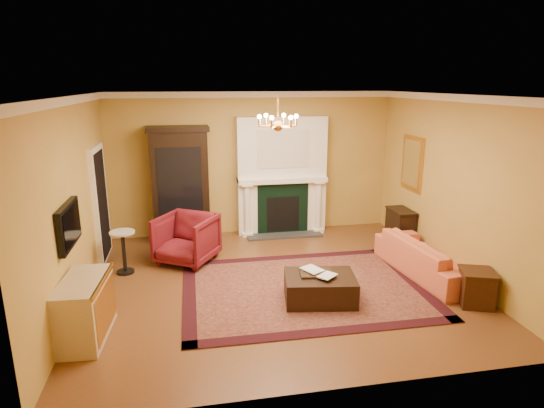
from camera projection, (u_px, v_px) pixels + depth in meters
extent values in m
cube|color=brown|center=(277.00, 283.00, 7.47)|extent=(6.00, 5.50, 0.02)
cube|color=silver|center=(278.00, 94.00, 6.68)|extent=(6.00, 5.50, 0.02)
cube|color=gold|center=(252.00, 164.00, 9.69)|extent=(6.00, 0.02, 3.00)
cube|color=gold|center=(333.00, 260.00, 4.45)|extent=(6.00, 0.02, 3.00)
cube|color=gold|center=(73.00, 203.00, 6.54)|extent=(0.02, 5.50, 3.00)
cube|color=gold|center=(454.00, 186.00, 7.61)|extent=(0.02, 5.50, 3.00)
cube|color=white|center=(281.00, 176.00, 9.70)|extent=(1.90, 0.32, 2.50)
cube|color=silver|center=(283.00, 149.00, 9.39)|extent=(1.10, 0.01, 0.80)
cube|color=black|center=(283.00, 209.00, 9.72)|extent=(1.10, 0.02, 1.10)
cube|color=black|center=(283.00, 214.00, 9.75)|extent=(0.70, 0.02, 0.75)
cube|color=#333333|center=(284.00, 234.00, 9.75)|extent=(1.60, 0.50, 0.04)
cube|color=white|center=(282.00, 179.00, 9.67)|extent=(1.90, 0.44, 0.10)
cylinder|color=white|center=(247.00, 209.00, 9.57)|extent=(0.14, 0.14, 1.18)
cylinder|color=white|center=(318.00, 206.00, 9.84)|extent=(0.14, 0.14, 1.18)
cube|color=white|center=(252.00, 94.00, 9.27)|extent=(6.00, 0.08, 0.12)
cube|color=white|center=(65.00, 101.00, 6.18)|extent=(0.08, 5.50, 0.12)
cube|color=white|center=(460.00, 98.00, 7.22)|extent=(0.08, 5.50, 0.12)
cube|color=white|center=(100.00, 203.00, 8.28)|extent=(0.08, 1.05, 2.10)
cube|color=black|center=(103.00, 205.00, 8.29)|extent=(0.02, 0.85, 1.95)
cube|color=black|center=(69.00, 225.00, 6.02)|extent=(0.08, 0.95, 0.58)
cube|color=black|center=(72.00, 225.00, 6.03)|extent=(0.01, 0.85, 0.48)
cube|color=gold|center=(412.00, 163.00, 8.89)|extent=(0.05, 0.76, 1.05)
cube|color=white|center=(411.00, 163.00, 8.89)|extent=(0.01, 0.62, 0.90)
cylinder|color=gold|center=(278.00, 109.00, 6.74)|extent=(0.03, 0.03, 0.40)
sphere|color=gold|center=(278.00, 126.00, 6.80)|extent=(0.16, 0.16, 0.16)
sphere|color=#FFE5B2|center=(296.00, 116.00, 6.81)|extent=(0.07, 0.07, 0.07)
sphere|color=#FFE5B2|center=(284.00, 115.00, 7.02)|extent=(0.07, 0.07, 0.07)
sphere|color=#FFE5B2|center=(266.00, 115.00, 6.97)|extent=(0.07, 0.07, 0.07)
sphere|color=#FFE5B2|center=(259.00, 117.00, 6.72)|extent=(0.07, 0.07, 0.07)
sphere|color=#FFE5B2|center=(272.00, 118.00, 6.51)|extent=(0.07, 0.07, 0.07)
sphere|color=#FFE5B2|center=(291.00, 118.00, 6.56)|extent=(0.07, 0.07, 0.07)
cube|color=#3F0D0E|center=(304.00, 288.00, 7.24)|extent=(3.83, 2.89, 0.02)
cube|color=black|center=(180.00, 187.00, 9.26)|extent=(1.15, 0.57, 2.24)
imported|color=maroon|center=(186.00, 237.00, 8.20)|extent=(1.26, 1.24, 0.97)
cylinder|color=black|center=(126.00, 272.00, 7.84)|extent=(0.29, 0.29, 0.04)
cylinder|color=black|center=(124.00, 252.00, 7.75)|extent=(0.06, 0.06, 0.67)
cylinder|color=silver|center=(122.00, 232.00, 7.65)|extent=(0.42, 0.42, 0.03)
cube|color=beige|center=(85.00, 309.00, 5.76)|extent=(0.58, 1.10, 0.80)
imported|color=#DF6D46|center=(428.00, 251.00, 7.68)|extent=(0.85, 2.18, 0.83)
cube|color=#371D0F|center=(476.00, 289.00, 6.66)|extent=(0.57, 0.57, 0.51)
cube|color=black|center=(400.00, 228.00, 9.13)|extent=(0.37, 0.64, 0.70)
cube|color=black|center=(320.00, 288.00, 6.79)|extent=(1.14, 0.91, 0.39)
cube|color=black|center=(316.00, 273.00, 6.81)|extent=(0.53, 0.44, 0.03)
imported|color=gray|center=(307.00, 263.00, 6.74)|extent=(0.22, 0.14, 0.32)
imported|color=gray|center=(322.00, 266.00, 6.67)|extent=(0.15, 0.17, 0.28)
cylinder|color=gray|center=(253.00, 176.00, 9.53)|extent=(0.10, 0.10, 0.08)
cone|color=#0F3810|center=(253.00, 167.00, 9.48)|extent=(0.15, 0.15, 0.32)
cylinder|color=gray|center=(306.00, 174.00, 9.73)|extent=(0.11, 0.11, 0.09)
cone|color=#0F3810|center=(306.00, 165.00, 9.68)|extent=(0.16, 0.16, 0.33)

